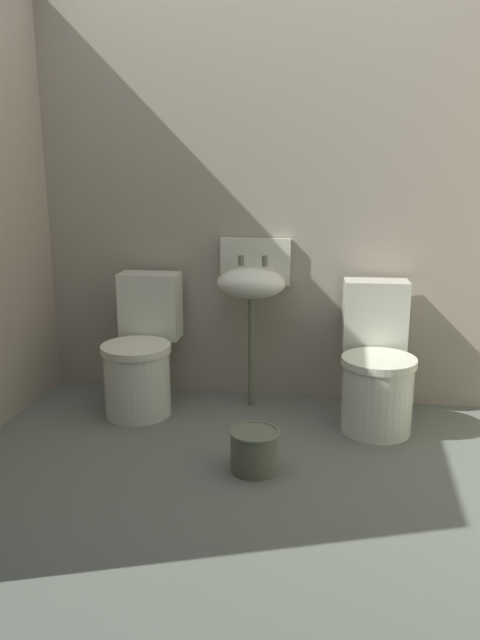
{
  "coord_description": "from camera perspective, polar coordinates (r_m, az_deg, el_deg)",
  "views": [
    {
      "loc": [
        0.51,
        -2.63,
        1.47
      ],
      "look_at": [
        0.0,
        0.28,
        0.7
      ],
      "focal_mm": 35.77,
      "sensor_mm": 36.0,
      "label": 1
    }
  ],
  "objects": [
    {
      "name": "toilet_right",
      "position": [
        3.59,
        12.12,
        -4.37
      ],
      "size": [
        0.43,
        0.62,
        0.78
      ],
      "rotation": [
        0.0,
        0.0,
        3.22
      ],
      "color": "silver",
      "rests_on": "ground"
    },
    {
      "name": "sink",
      "position": [
        3.7,
        1.07,
        3.47
      ],
      "size": [
        0.42,
        0.35,
        0.99
      ],
      "color": "#616750",
      "rests_on": "ground"
    },
    {
      "name": "bucket",
      "position": [
        3.1,
        1.28,
        -11.49
      ],
      "size": [
        0.24,
        0.24,
        0.21
      ],
      "color": "#616750",
      "rests_on": "ground"
    },
    {
      "name": "ground_plane",
      "position": [
        3.07,
        -0.93,
        -14.82
      ],
      "size": [
        3.13,
        2.64,
        0.08
      ],
      "primitive_type": "cube",
      "color": "slate"
    },
    {
      "name": "wall_back",
      "position": [
        3.84,
        2.33,
        10.74
      ],
      "size": [
        3.13,
        0.1,
        2.42
      ],
      "primitive_type": "cube",
      "color": "#9F9785",
      "rests_on": "ground"
    },
    {
      "name": "toilet_left",
      "position": [
        3.78,
        -8.83,
        -3.26
      ],
      "size": [
        0.4,
        0.59,
        0.78
      ],
      "rotation": [
        0.0,
        0.0,
        3.15
      ],
      "color": "silver",
      "rests_on": "ground"
    }
  ]
}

